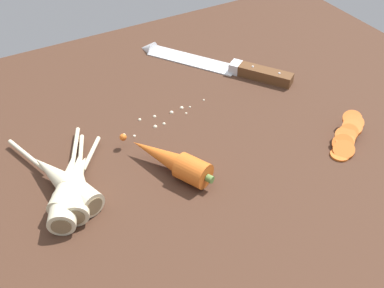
% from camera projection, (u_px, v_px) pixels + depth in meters
% --- Properties ---
extents(ground_plane, '(1.20, 0.90, 0.04)m').
position_uv_depth(ground_plane, '(186.00, 153.00, 0.83)').
color(ground_plane, '#42281C').
extents(chefs_knife, '(0.22, 0.31, 0.04)m').
position_uv_depth(chefs_knife, '(210.00, 63.00, 1.01)').
color(chefs_knife, silver).
rests_on(chefs_knife, ground_plane).
extents(whole_carrot, '(0.10, 0.17, 0.04)m').
position_uv_depth(whole_carrot, '(171.00, 160.00, 0.76)').
color(whole_carrot, '#D6601E').
rests_on(whole_carrot, ground_plane).
extents(parsnip_front, '(0.13, 0.15, 0.04)m').
position_uv_depth(parsnip_front, '(74.00, 184.00, 0.72)').
color(parsnip_front, beige).
rests_on(parsnip_front, ground_plane).
extents(parsnip_mid_left, '(0.09, 0.19, 0.04)m').
position_uv_depth(parsnip_mid_left, '(77.00, 186.00, 0.71)').
color(parsnip_mid_left, beige).
rests_on(parsnip_mid_left, ground_plane).
extents(parsnip_mid_right, '(0.11, 0.22, 0.04)m').
position_uv_depth(parsnip_mid_right, '(67.00, 188.00, 0.71)').
color(parsnip_mid_right, beige).
rests_on(parsnip_mid_right, ground_plane).
extents(parsnip_back, '(0.09, 0.22, 0.04)m').
position_uv_depth(parsnip_back, '(63.00, 181.00, 0.72)').
color(parsnip_back, beige).
rests_on(parsnip_back, ground_plane).
extents(carrot_slice_stack, '(0.10, 0.08, 0.04)m').
position_uv_depth(carrot_slice_stack, '(347.00, 136.00, 0.81)').
color(carrot_slice_stack, '#D6601E').
rests_on(carrot_slice_stack, ground_plane).
extents(mince_crumbs, '(0.18, 0.04, 0.01)m').
position_uv_depth(mince_crumbs, '(158.00, 119.00, 0.87)').
color(mince_crumbs, beige).
rests_on(mince_crumbs, ground_plane).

